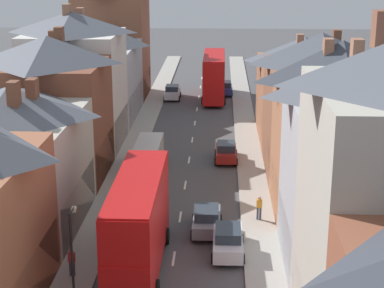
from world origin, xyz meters
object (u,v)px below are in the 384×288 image
double_decker_bus_lead (138,222)px  pedestrian_far_left (131,159)px  pedestrian_mid_left (72,261)px  pedestrian_mid_right (259,207)px  car_mid_white (226,152)px  car_near_blue (137,196)px  street_lamp (73,257)px  delivery_van (149,154)px  car_parked_right_a (207,220)px  car_near_silver (225,88)px  car_parked_left_a (172,92)px  double_decker_bus_mid_street (214,76)px  car_parked_left_b (228,240)px

double_decker_bus_lead → pedestrian_far_left: bearing=99.2°
pedestrian_mid_left → pedestrian_mid_right: (10.46, 8.01, 0.00)m
pedestrian_far_left → car_mid_white: bearing=21.9°
double_decker_bus_lead → car_near_blue: (-1.29, 9.03, -2.02)m
car_mid_white → street_lamp: size_ratio=0.71×
pedestrian_far_left → pedestrian_mid_left: bearing=-92.8°
delivery_van → car_parked_right_a: bearing=-67.2°
car_near_silver → street_lamp: size_ratio=0.72×
delivery_van → pedestrian_mid_right: bearing=-50.2°
pedestrian_mid_left → car_mid_white: bearing=67.6°
car_parked_left_a → pedestrian_far_left: size_ratio=2.40×
double_decker_bus_lead → pedestrian_mid_left: double_decker_bus_lead is taller
delivery_van → double_decker_bus_mid_street: bearing=79.2°
double_decker_bus_mid_street → car_parked_left_b: double_decker_bus_mid_street is taller
car_parked_left_a → car_mid_white: bearing=-74.9°
double_decker_bus_mid_street → pedestrian_mid_left: 44.26m
pedestrian_mid_right → double_decker_bus_mid_street: bearing=95.4°
pedestrian_mid_right → car_near_silver: bearing=93.1°
car_near_silver → delivery_van: delivery_van is taller
car_mid_white → pedestrian_far_left: (-7.54, -3.04, 0.21)m
double_decker_bus_mid_street → car_parked_right_a: double_decker_bus_mid_street is taller
double_decker_bus_mid_street → pedestrian_mid_right: double_decker_bus_mid_street is taller
car_near_silver → car_mid_white: bearing=-90.0°
pedestrian_far_left → car_near_blue: bearing=-79.4°
car_near_silver → pedestrian_mid_left: bearing=-100.3°
double_decker_bus_mid_street → car_parked_right_a: 37.46m
car_parked_right_a → car_parked_left_b: bearing=-66.4°
double_decker_bus_lead → double_decker_bus_mid_street: (3.60, 42.50, 0.00)m
car_near_silver → car_parked_left_b: car_parked_left_b is taller
double_decker_bus_lead → delivery_van: (-1.29, 16.76, -1.48)m
car_parked_right_a → car_near_silver: bearing=88.1°
car_mid_white → pedestrian_mid_left: pedestrian_mid_left is taller
car_near_silver → car_parked_left_b: 42.88m
double_decker_bus_lead → pedestrian_far_left: 16.50m
pedestrian_mid_right → pedestrian_far_left: size_ratio=1.00×
pedestrian_far_left → car_parked_left_b: bearing=-61.8°
car_near_blue → pedestrian_mid_left: bearing=-102.2°
pedestrian_mid_left → pedestrian_mid_right: 13.17m
double_decker_bus_lead → car_parked_right_a: (3.61, 5.09, -1.98)m
car_parked_left_b → pedestrian_far_left: bearing=118.2°
pedestrian_mid_right → pedestrian_mid_left: bearing=-142.5°
street_lamp → car_mid_white: bearing=73.1°
double_decker_bus_lead → delivery_van: double_decker_bus_lead is taller
pedestrian_mid_left → street_lamp: 4.56m
car_parked_left_b → pedestrian_mid_left: pedestrian_mid_left is taller
double_decker_bus_mid_street → car_near_silver: double_decker_bus_mid_street is taller
car_parked_right_a → pedestrian_mid_right: bearing=27.7°
car_near_blue → car_parked_left_a: 33.10m
car_near_blue → pedestrian_mid_right: 8.55m
car_near_blue → street_lamp: bearing=-94.7°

